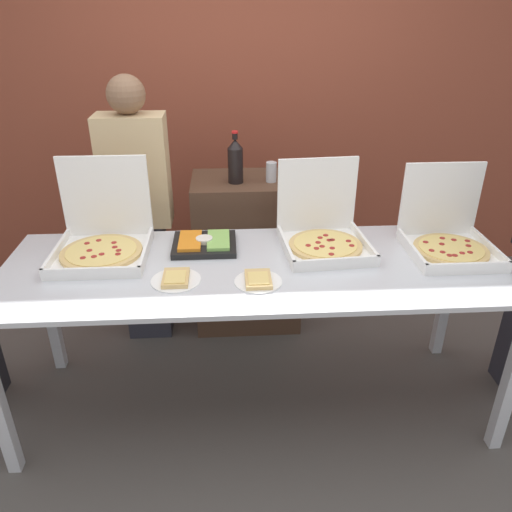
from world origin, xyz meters
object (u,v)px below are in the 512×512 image
(pizza_box_near_left, at_px, (323,233))
(pizza_box_far_right, at_px, (103,238))
(veggie_tray, at_px, (204,243))
(pizza_box_near_right, at_px, (448,237))
(soda_can_silver, at_px, (271,172))
(paper_plate_front_left, at_px, (176,279))
(person_guest_plaid, at_px, (139,211))
(soda_bottle, at_px, (235,161))
(paper_plate_front_right, at_px, (257,280))

(pizza_box_near_left, bearing_deg, pizza_box_far_right, 175.97)
(pizza_box_near_left, relative_size, veggie_tray, 1.45)
(pizza_box_near_right, xyz_separation_m, soda_can_silver, (-0.85, 0.70, 0.14))
(paper_plate_front_left, height_order, person_guest_plaid, person_guest_plaid)
(veggie_tray, height_order, soda_bottle, soda_bottle)
(pizza_box_near_right, bearing_deg, soda_can_silver, 140.74)
(pizza_box_near_left, relative_size, paper_plate_front_right, 2.15)
(soda_can_silver, bearing_deg, soda_bottle, -179.50)
(veggie_tray, relative_size, soda_bottle, 1.04)
(paper_plate_front_left, xyz_separation_m, veggie_tray, (0.12, 0.35, 0.01))
(pizza_box_near_right, distance_m, soda_bottle, 1.30)
(pizza_box_near_right, xyz_separation_m, veggie_tray, (-1.26, 0.12, -0.05))
(pizza_box_near_left, height_order, pizza_box_far_right, pizza_box_far_right)
(paper_plate_front_left, height_order, veggie_tray, veggie_tray)
(pizza_box_far_right, distance_m, pizza_box_near_right, 1.77)
(pizza_box_far_right, xyz_separation_m, person_guest_plaid, (0.10, 0.55, -0.08))
(soda_bottle, bearing_deg, pizza_box_far_right, -138.67)
(soda_bottle, xyz_separation_m, person_guest_plaid, (-0.60, -0.06, -0.29))
(pizza_box_near_right, height_order, paper_plate_front_left, pizza_box_near_right)
(pizza_box_far_right, distance_m, soda_bottle, 0.95)
(veggie_tray, distance_m, soda_can_silver, 0.74)
(pizza_box_far_right, xyz_separation_m, soda_can_silver, (0.92, 0.61, 0.14))
(pizza_box_far_right, bearing_deg, person_guest_plaid, 80.14)
(veggie_tray, bearing_deg, soda_can_silver, 55.50)
(pizza_box_far_right, bearing_deg, veggie_tray, 3.38)
(pizza_box_near_right, distance_m, soda_can_silver, 1.11)
(veggie_tray, height_order, soda_can_silver, soda_can_silver)
(pizza_box_near_left, height_order, paper_plate_front_right, pizza_box_near_left)
(pizza_box_far_right, bearing_deg, pizza_box_near_left, 0.41)
(pizza_box_far_right, xyz_separation_m, paper_plate_front_right, (0.77, -0.36, -0.07))
(soda_can_silver, height_order, person_guest_plaid, person_guest_plaid)
(soda_bottle, xyz_separation_m, soda_can_silver, (0.22, 0.00, -0.08))
(pizza_box_far_right, height_order, paper_plate_front_left, pizza_box_far_right)
(pizza_box_near_right, bearing_deg, person_guest_plaid, 159.32)
(paper_plate_front_left, bearing_deg, person_guest_plaid, 108.69)
(paper_plate_front_right, bearing_deg, person_guest_plaid, 126.51)
(pizza_box_far_right, relative_size, soda_can_silver, 3.86)
(veggie_tray, height_order, person_guest_plaid, person_guest_plaid)
(paper_plate_front_right, xyz_separation_m, veggie_tray, (-0.26, 0.39, 0.01))
(pizza_box_near_left, height_order, veggie_tray, pizza_box_near_left)
(pizza_box_far_right, bearing_deg, paper_plate_front_right, -24.82)
(pizza_box_near_right, bearing_deg, paper_plate_front_right, -164.68)
(paper_plate_front_right, bearing_deg, veggie_tray, 123.36)
(pizza_box_near_right, bearing_deg, soda_bottle, 147.06)
(paper_plate_front_right, xyz_separation_m, soda_can_silver, (0.15, 0.97, 0.21))
(pizza_box_near_left, bearing_deg, person_guest_plaid, 148.11)
(pizza_box_near_right, relative_size, paper_plate_front_left, 1.89)
(veggie_tray, bearing_deg, person_guest_plaid, 128.71)
(pizza_box_near_left, bearing_deg, paper_plate_front_left, -160.53)
(paper_plate_front_right, height_order, paper_plate_front_left, same)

